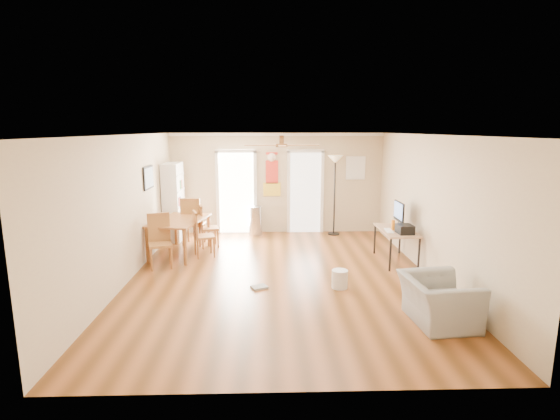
{
  "coord_description": "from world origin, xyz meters",
  "views": [
    {
      "loc": [
        -0.24,
        -7.47,
        2.7
      ],
      "look_at": [
        0.0,
        0.6,
        1.15
      ],
      "focal_mm": 27.18,
      "sensor_mm": 36.0,
      "label": 1
    }
  ],
  "objects_px": {
    "wastebasket_a": "(340,279)",
    "dining_chair_near": "(160,242)",
    "printer": "(405,229)",
    "trash_can": "(255,221)",
    "dining_chair_right_b": "(204,234)",
    "dining_table": "(180,237)",
    "bookshelf": "(174,202)",
    "dining_chair_far": "(194,221)",
    "torchiere_lamp": "(334,196)",
    "armchair": "(438,301)",
    "computer_desk": "(395,246)",
    "dining_chair_right_a": "(209,226)"
  },
  "relations": [
    {
      "from": "trash_can",
      "to": "computer_desk",
      "type": "distance_m",
      "value": 3.76
    },
    {
      "from": "dining_chair_right_b",
      "to": "computer_desk",
      "type": "distance_m",
      "value": 4.02
    },
    {
      "from": "dining_chair_right_a",
      "to": "dining_chair_right_b",
      "type": "relative_size",
      "value": 1.0
    },
    {
      "from": "wastebasket_a",
      "to": "armchair",
      "type": "bearing_deg",
      "value": -49.88
    },
    {
      "from": "bookshelf",
      "to": "dining_chair_right_b",
      "type": "bearing_deg",
      "value": -56.33
    },
    {
      "from": "dining_table",
      "to": "armchair",
      "type": "distance_m",
      "value": 5.53
    },
    {
      "from": "dining_chair_right_a",
      "to": "dining_chair_right_b",
      "type": "bearing_deg",
      "value": 163.2
    },
    {
      "from": "dining_table",
      "to": "dining_chair_near",
      "type": "xyz_separation_m",
      "value": [
        -0.2,
        -0.9,
        0.14
      ]
    },
    {
      "from": "bookshelf",
      "to": "dining_chair_right_b",
      "type": "height_order",
      "value": "bookshelf"
    },
    {
      "from": "dining_chair_right_b",
      "to": "trash_can",
      "type": "bearing_deg",
      "value": -48.22
    },
    {
      "from": "torchiere_lamp",
      "to": "computer_desk",
      "type": "xyz_separation_m",
      "value": [
        0.91,
        -2.33,
        -0.68
      ]
    },
    {
      "from": "wastebasket_a",
      "to": "armchair",
      "type": "xyz_separation_m",
      "value": [
        1.16,
        -1.37,
        0.17
      ]
    },
    {
      "from": "dining_chair_far",
      "to": "wastebasket_a",
      "type": "xyz_separation_m",
      "value": [
        2.98,
        -2.91,
        -0.41
      ]
    },
    {
      "from": "trash_can",
      "to": "armchair",
      "type": "bearing_deg",
      "value": -62.23
    },
    {
      "from": "printer",
      "to": "trash_can",
      "type": "bearing_deg",
      "value": 136.4
    },
    {
      "from": "dining_chair_far",
      "to": "bookshelf",
      "type": "bearing_deg",
      "value": -32.31
    },
    {
      "from": "bookshelf",
      "to": "computer_desk",
      "type": "bearing_deg",
      "value": -21.1
    },
    {
      "from": "armchair",
      "to": "dining_chair_near",
      "type": "bearing_deg",
      "value": 55.21
    },
    {
      "from": "computer_desk",
      "to": "printer",
      "type": "distance_m",
      "value": 0.54
    },
    {
      "from": "dining_chair_right_b",
      "to": "torchiere_lamp",
      "type": "xyz_separation_m",
      "value": [
        3.07,
        1.82,
        0.53
      ]
    },
    {
      "from": "wastebasket_a",
      "to": "bookshelf",
      "type": "bearing_deg",
      "value": 136.36
    },
    {
      "from": "bookshelf",
      "to": "trash_can",
      "type": "height_order",
      "value": "bookshelf"
    },
    {
      "from": "dining_chair_right_a",
      "to": "computer_desk",
      "type": "xyz_separation_m",
      "value": [
        3.98,
        -1.25,
        -0.15
      ]
    },
    {
      "from": "dining_chair_near",
      "to": "printer",
      "type": "relative_size",
      "value": 3.12
    },
    {
      "from": "dining_chair_right_b",
      "to": "dining_chair_near",
      "type": "distance_m",
      "value": 1.05
    },
    {
      "from": "dining_table",
      "to": "dining_chair_far",
      "type": "distance_m",
      "value": 0.84
    },
    {
      "from": "dining_chair_far",
      "to": "torchiere_lamp",
      "type": "relative_size",
      "value": 0.55
    },
    {
      "from": "dining_chair_right_a",
      "to": "dining_chair_right_b",
      "type": "xyz_separation_m",
      "value": [
        0.0,
        -0.75,
        -0.0
      ]
    },
    {
      "from": "bookshelf",
      "to": "dining_chair_near",
      "type": "distance_m",
      "value": 2.21
    },
    {
      "from": "dining_table",
      "to": "dining_chair_far",
      "type": "height_order",
      "value": "dining_chair_far"
    },
    {
      "from": "computer_desk",
      "to": "printer",
      "type": "height_order",
      "value": "printer"
    },
    {
      "from": "dining_chair_right_a",
      "to": "torchiere_lamp",
      "type": "bearing_deg",
      "value": -87.5
    },
    {
      "from": "dining_chair_far",
      "to": "armchair",
      "type": "bearing_deg",
      "value": 141.51
    },
    {
      "from": "dining_chair_right_b",
      "to": "dining_table",
      "type": "bearing_deg",
      "value": 54.49
    },
    {
      "from": "torchiere_lamp",
      "to": "dining_chair_near",
      "type": "bearing_deg",
      "value": -146.28
    },
    {
      "from": "dining_chair_right_b",
      "to": "dining_chair_near",
      "type": "relative_size",
      "value": 0.93
    },
    {
      "from": "trash_can",
      "to": "computer_desk",
      "type": "relative_size",
      "value": 0.59
    },
    {
      "from": "bookshelf",
      "to": "printer",
      "type": "relative_size",
      "value": 5.62
    },
    {
      "from": "torchiere_lamp",
      "to": "armchair",
      "type": "xyz_separation_m",
      "value": [
        0.68,
        -5.13,
        -0.69
      ]
    },
    {
      "from": "torchiere_lamp",
      "to": "armchair",
      "type": "bearing_deg",
      "value": -82.49
    },
    {
      "from": "wastebasket_a",
      "to": "dining_chair_near",
      "type": "bearing_deg",
      "value": 160.18
    },
    {
      "from": "computer_desk",
      "to": "torchiere_lamp",
      "type": "bearing_deg",
      "value": 111.34
    },
    {
      "from": "trash_can",
      "to": "dining_table",
      "type": "bearing_deg",
      "value": -133.58
    },
    {
      "from": "dining_table",
      "to": "dining_chair_right_b",
      "type": "xyz_separation_m",
      "value": [
        0.55,
        -0.17,
        0.1
      ]
    },
    {
      "from": "dining_chair_near",
      "to": "bookshelf",
      "type": "bearing_deg",
      "value": 77.29
    },
    {
      "from": "bookshelf",
      "to": "wastebasket_a",
      "type": "distance_m",
      "value": 4.95
    },
    {
      "from": "bookshelf",
      "to": "dining_chair_right_a",
      "type": "relative_size",
      "value": 1.92
    },
    {
      "from": "dining_table",
      "to": "trash_can",
      "type": "height_order",
      "value": "dining_table"
    },
    {
      "from": "dining_chair_right_b",
      "to": "torchiere_lamp",
      "type": "height_order",
      "value": "torchiere_lamp"
    },
    {
      "from": "bookshelf",
      "to": "dining_chair_right_b",
      "type": "xyz_separation_m",
      "value": [
        0.94,
        -1.43,
        -0.45
      ]
    }
  ]
}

